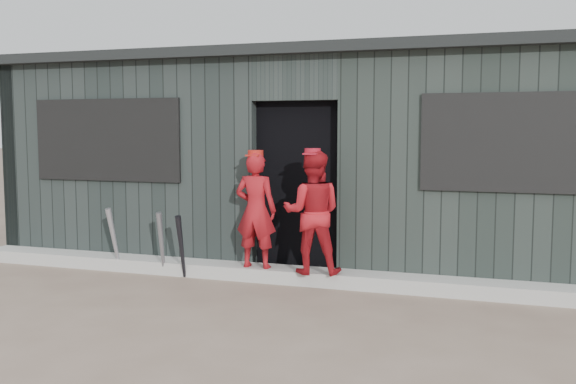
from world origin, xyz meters
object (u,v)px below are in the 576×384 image
(player_red_right, at_px, (312,212))
(player_grey_back, at_px, (351,220))
(player_red_left, at_px, (256,210))
(bat_right, at_px, (181,247))
(dugout, at_px, (328,159))
(bat_mid, at_px, (162,244))
(bat_left, at_px, (114,240))

(player_red_right, relative_size, player_grey_back, 1.03)
(player_red_left, bearing_deg, player_grey_back, -147.86)
(bat_right, height_order, player_red_left, player_red_left)
(dugout, bearing_deg, player_grey_back, -63.11)
(bat_mid, height_order, player_red_left, player_red_left)
(bat_right, distance_m, player_red_right, 1.56)
(player_grey_back, bearing_deg, player_red_left, 20.88)
(player_red_left, height_order, player_grey_back, player_red_left)
(player_red_left, bearing_deg, bat_left, 3.20)
(bat_right, bearing_deg, bat_left, 175.41)
(bat_left, xyz_separation_m, bat_right, (0.92, -0.07, -0.02))
(player_red_left, distance_m, player_grey_back, 1.13)
(player_red_right, bearing_deg, bat_right, -6.00)
(player_grey_back, bearing_deg, bat_right, 12.62)
(bat_mid, bearing_deg, player_grey_back, 20.53)
(bat_right, bearing_deg, player_red_right, 4.83)
(player_red_right, height_order, dugout, dugout)
(bat_left, xyz_separation_m, dugout, (2.09, 1.88, 0.90))
(bat_left, bearing_deg, player_red_right, 1.24)
(bat_right, height_order, player_red_right, player_red_right)
(bat_right, distance_m, player_red_left, 0.94)
(bat_right, xyz_separation_m, player_grey_back, (1.75, 0.82, 0.27))
(bat_right, bearing_deg, player_red_left, 14.01)
(player_red_left, height_order, player_red_right, player_red_right)
(dugout, bearing_deg, player_red_right, -80.30)
(player_red_right, distance_m, player_grey_back, 0.76)
(player_red_left, xyz_separation_m, dugout, (0.36, 1.75, 0.50))
(player_red_left, bearing_deg, dugout, -102.71)
(player_red_left, relative_size, dugout, 0.15)
(bat_left, height_order, dugout, dugout)
(bat_right, bearing_deg, dugout, 58.92)
(player_red_left, relative_size, player_grey_back, 1.00)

